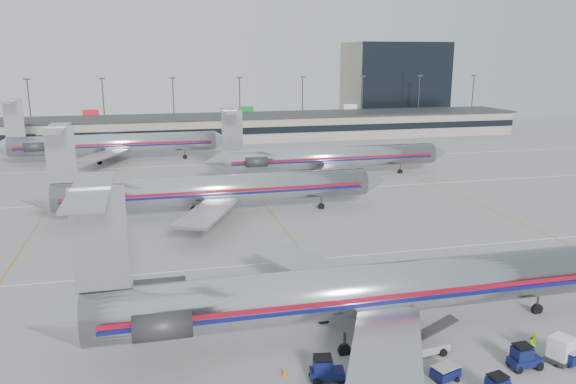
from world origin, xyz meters
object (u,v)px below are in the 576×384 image
object	(u,v)px
uld_container	(561,350)
belt_loader	(422,346)
jet_second_row	(210,189)
jet_foreground	(361,290)

from	to	relation	value
uld_container	belt_loader	bearing A→B (deg)	136.56
jet_second_row	belt_loader	size ratio (longest dim) A/B	9.97
jet_second_row	uld_container	size ratio (longest dim) A/B	21.79
jet_foreground	jet_second_row	bearing A→B (deg)	101.90
belt_loader	uld_container	bearing A→B (deg)	-28.14
jet_foreground	belt_loader	xyz separation A→B (m)	(3.34, -3.75, -3.04)
jet_foreground	uld_container	world-z (taller)	jet_foreground
jet_second_row	uld_container	world-z (taller)	jet_second_row
jet_foreground	uld_container	xyz separation A→B (m)	(12.20, -6.98, -2.77)
uld_container	belt_loader	world-z (taller)	belt_loader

